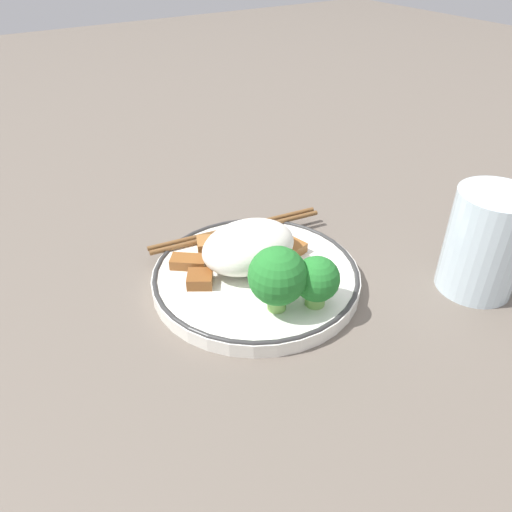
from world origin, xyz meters
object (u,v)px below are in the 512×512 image
Objects in this scene: broccoli_back_center at (317,280)px; plate at (256,276)px; chopsticks at (237,230)px; drinking_glass at (485,243)px; broccoli_back_left at (278,277)px.

plate is at bearing -74.76° from broccoli_back_center.
drinking_glass is (-0.16, 0.20, 0.04)m from chopsticks.
plate is 0.07m from broccoli_back_left.
chopsticks is 1.93× the size of drinking_glass.
broccoli_back_left is 0.31× the size of chopsticks.
chopsticks is (-0.02, -0.08, 0.01)m from plate.
broccoli_back_left is 1.28× the size of broccoli_back_center.
drinking_glass is (-0.19, 0.12, 0.04)m from plate.
plate is 0.08m from chopsticks.
chopsticks is at bearing -91.32° from broccoli_back_center.
drinking_glass is (-0.17, 0.05, 0.01)m from broccoli_back_center.
broccoli_back_left is at bearing -18.23° from drinking_glass.
broccoli_back_left is (0.01, 0.06, 0.04)m from plate.
chopsticks is at bearing -105.45° from broccoli_back_left.
broccoli_back_left is 0.21m from drinking_glass.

